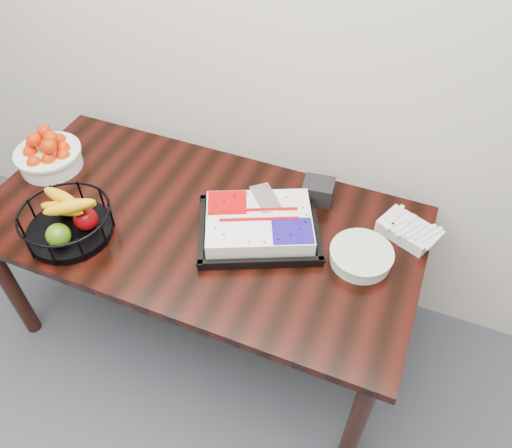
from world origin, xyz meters
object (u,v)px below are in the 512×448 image
at_px(table, 200,235).
at_px(plate_stack, 361,256).
at_px(cake_tray, 259,225).
at_px(napkin_box, 318,191).
at_px(fruit_basket, 66,220).
at_px(tangerine_bowl, 48,152).

distance_m(table, plate_stack, 0.67).
bearing_deg(cake_tray, napkin_box, 60.56).
height_order(fruit_basket, napkin_box, fruit_basket).
height_order(table, fruit_basket, fruit_basket).
bearing_deg(napkin_box, cake_tray, -119.44).
bearing_deg(fruit_basket, napkin_box, 33.58).
xyz_separation_m(tangerine_bowl, fruit_basket, (0.33, -0.31, -0.00)).
bearing_deg(cake_tray, plate_stack, 1.12).
relative_size(tangerine_bowl, fruit_basket, 0.82).
bearing_deg(plate_stack, napkin_box, 133.24).
relative_size(table, plate_stack, 7.56).
xyz_separation_m(table, plate_stack, (0.66, 0.04, 0.12)).
distance_m(cake_tray, napkin_box, 0.32).
bearing_deg(cake_tray, table, -172.74).
height_order(table, cake_tray, cake_tray).
bearing_deg(plate_stack, cake_tray, -178.88).
distance_m(tangerine_bowl, plate_stack, 1.43).
xyz_separation_m(table, tangerine_bowl, (-0.77, 0.06, 0.17)).
height_order(table, napkin_box, napkin_box).
bearing_deg(table, tangerine_bowl, 175.58).
distance_m(cake_tray, tangerine_bowl, 1.02).
bearing_deg(napkin_box, table, -143.04).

